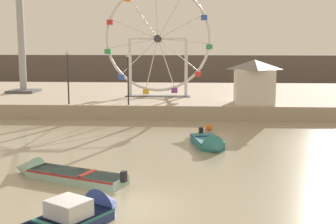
% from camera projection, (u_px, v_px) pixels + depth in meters
% --- Properties ---
extents(ground_plane, '(240.00, 240.00, 0.00)m').
position_uv_depth(ground_plane, '(122.00, 208.00, 15.60)').
color(ground_plane, gray).
extents(quay_promenade, '(110.00, 22.20, 1.12)m').
position_uv_depth(quay_promenade, '(170.00, 97.00, 45.04)').
color(quay_promenade, tan).
rests_on(quay_promenade, ground_plane).
extents(distant_town_skyline, '(140.00, 3.00, 4.40)m').
position_uv_depth(distant_town_skyline, '(178.00, 69.00, 67.76)').
color(distant_town_skyline, '#564C47').
rests_on(distant_town_skyline, ground_plane).
extents(motorboat_teal_painted, '(2.11, 3.88, 1.33)m').
position_uv_depth(motorboat_teal_painted, '(210.00, 144.00, 24.80)').
color(motorboat_teal_painted, teal).
rests_on(motorboat_teal_painted, ground_plane).
extents(motorboat_seafoam, '(5.77, 3.27, 1.21)m').
position_uv_depth(motorboat_seafoam, '(56.00, 173.00, 19.18)').
color(motorboat_seafoam, '#93BCAD').
rests_on(motorboat_seafoam, ground_plane).
extents(motorboat_navy_blue, '(3.61, 4.60, 1.46)m').
position_uv_depth(motorboat_navy_blue, '(80.00, 215.00, 14.28)').
color(motorboat_navy_blue, navy).
rests_on(motorboat_navy_blue, ground_plane).
extents(ferris_wheel_white_frame, '(9.86, 1.20, 10.13)m').
position_uv_depth(ferris_wheel_white_frame, '(158.00, 41.00, 39.67)').
color(ferris_wheel_white_frame, silver).
rests_on(ferris_wheel_white_frame, quay_promenade).
extents(drop_tower_steel_tower, '(2.80, 2.80, 14.11)m').
position_uv_depth(drop_tower_steel_tower, '(20.00, 20.00, 43.16)').
color(drop_tower_steel_tower, '#999EA3').
rests_on(drop_tower_steel_tower, quay_promenade).
extents(carnival_booth_white_ticket, '(3.36, 3.26, 3.57)m').
position_uv_depth(carnival_booth_white_ticket, '(254.00, 81.00, 35.25)').
color(carnival_booth_white_ticket, silver).
rests_on(carnival_booth_white_ticket, quay_promenade).
extents(promenade_lamp_near, '(0.32, 0.32, 4.09)m').
position_uv_depth(promenade_lamp_near, '(128.00, 71.00, 34.31)').
color(promenade_lamp_near, '#2D2D33').
rests_on(promenade_lamp_near, quay_promenade).
extents(promenade_lamp_far, '(0.32, 0.32, 4.27)m').
position_uv_depth(promenade_lamp_far, '(68.00, 70.00, 34.74)').
color(promenade_lamp_far, '#2D2D33').
rests_on(promenade_lamp_far, quay_promenade).
extents(mooring_buoy_orange, '(0.44, 0.44, 0.44)m').
position_uv_depth(mooring_buoy_orange, '(209.00, 127.00, 29.95)').
color(mooring_buoy_orange, orange).
rests_on(mooring_buoy_orange, ground_plane).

